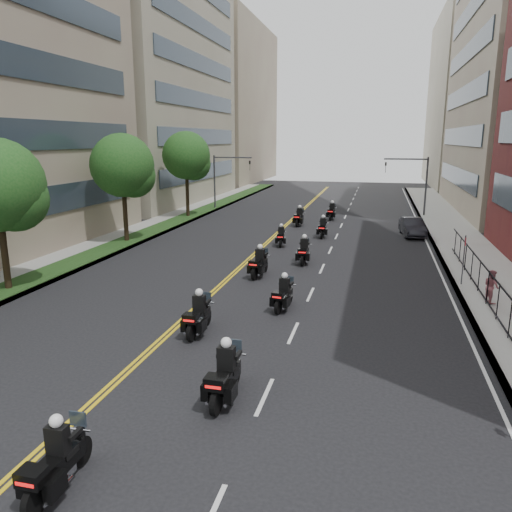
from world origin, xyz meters
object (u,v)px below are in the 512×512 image
(motorcycle_2, at_px, (198,316))
(motorcycle_7, at_px, (323,228))
(motorcycle_3, at_px, (283,295))
(parked_sedan, at_px, (412,227))
(motorcycle_5, at_px, (304,252))
(motorcycle_9, at_px, (332,212))
(motorcycle_4, at_px, (259,264))
(motorcycle_6, at_px, (281,237))
(pedestrian_b, at_px, (491,286))
(motorcycle_1, at_px, (225,377))
(motorcycle_8, at_px, (299,218))
(motorcycle_0, at_px, (56,463))

(motorcycle_2, relative_size, motorcycle_7, 1.04)
(motorcycle_3, height_order, parked_sedan, motorcycle_3)
(motorcycle_5, distance_m, motorcycle_9, 17.02)
(motorcycle_4, height_order, motorcycle_6, motorcycle_4)
(motorcycle_5, height_order, motorcycle_7, motorcycle_5)
(motorcycle_4, xyz_separation_m, pedestrian_b, (11.14, -2.29, 0.20))
(motorcycle_5, bearing_deg, motorcycle_6, 114.67)
(motorcycle_6, bearing_deg, motorcycle_2, -97.54)
(motorcycle_1, height_order, motorcycle_7, motorcycle_1)
(motorcycle_2, height_order, motorcycle_3, motorcycle_2)
(motorcycle_5, xyz_separation_m, motorcycle_9, (0.10, 17.02, 0.01))
(motorcycle_6, bearing_deg, motorcycle_8, 82.76)
(motorcycle_7, bearing_deg, motorcycle_9, 89.98)
(motorcycle_9, xyz_separation_m, pedestrian_b, (9.12, -22.82, 0.20))
(motorcycle_1, distance_m, motorcycle_2, 5.15)
(motorcycle_4, bearing_deg, motorcycle_6, 98.44)
(motorcycle_0, distance_m, motorcycle_4, 17.45)
(motorcycle_1, bearing_deg, motorcycle_0, -117.05)
(motorcycle_5, xyz_separation_m, parked_sedan, (6.82, 10.52, 0.00))
(motorcycle_7, bearing_deg, motorcycle_8, 117.69)
(motorcycle_4, height_order, motorcycle_7, motorcycle_4)
(motorcycle_8, xyz_separation_m, pedestrian_b, (11.52, -18.83, 0.20))
(motorcycle_3, relative_size, motorcycle_9, 0.92)
(motorcycle_7, distance_m, pedestrian_b, 16.81)
(motorcycle_3, distance_m, motorcycle_8, 21.64)
(motorcycle_5, bearing_deg, motorcycle_3, -89.35)
(motorcycle_8, height_order, motorcycle_9, same)
(motorcycle_8, bearing_deg, motorcycle_0, -85.85)
(motorcycle_2, height_order, motorcycle_9, same)
(motorcycle_2, bearing_deg, parked_sedan, 68.46)
(motorcycle_8, bearing_deg, motorcycle_3, -79.06)
(motorcycle_0, xyz_separation_m, motorcycle_1, (2.34, 4.44, 0.06))
(motorcycle_3, distance_m, parked_sedan, 20.04)
(motorcycle_2, height_order, motorcycle_4, motorcycle_4)
(motorcycle_4, relative_size, motorcycle_5, 1.01)
(parked_sedan, distance_m, pedestrian_b, 16.49)
(motorcycle_3, xyz_separation_m, parked_sedan, (6.48, 18.96, 0.05))
(motorcycle_0, distance_m, motorcycle_8, 33.99)
(parked_sedan, bearing_deg, motorcycle_8, 157.46)
(motorcycle_3, bearing_deg, pedestrian_b, 24.52)
(pedestrian_b, bearing_deg, motorcycle_6, 26.77)
(motorcycle_0, relative_size, motorcycle_4, 0.97)
(motorcycle_2, bearing_deg, motorcycle_1, -61.02)
(motorcycle_4, height_order, parked_sedan, motorcycle_4)
(motorcycle_1, xyz_separation_m, motorcycle_8, (-2.47, 29.55, -0.04))
(motorcycle_6, bearing_deg, motorcycle_0, -97.24)
(motorcycle_2, relative_size, motorcycle_9, 1.00)
(motorcycle_5, xyz_separation_m, pedestrian_b, (9.21, -5.80, 0.21))
(motorcycle_3, height_order, motorcycle_4, motorcycle_4)
(motorcycle_0, height_order, pedestrian_b, motorcycle_0)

